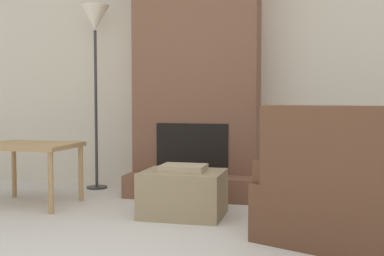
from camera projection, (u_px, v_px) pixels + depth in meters
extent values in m
cube|color=beige|center=(203.00, 64.00, 5.04)|extent=(7.38, 0.06, 2.60)
cube|color=brown|center=(197.00, 63.00, 4.79)|extent=(1.22, 0.45, 2.60)
cube|color=brown|center=(188.00, 187.00, 4.50)|extent=(1.22, 0.29, 0.22)
cube|color=black|center=(192.00, 149.00, 4.62)|extent=(0.70, 0.02, 0.49)
cube|color=#998460|center=(183.00, 194.00, 3.83)|extent=(0.64, 0.51, 0.36)
cube|color=tan|center=(183.00, 168.00, 3.82)|extent=(0.35, 0.28, 0.05)
cube|color=brown|center=(347.00, 209.00, 3.24)|extent=(1.27, 1.30, 0.38)
cube|color=brown|center=(325.00, 179.00, 2.90)|extent=(0.80, 0.50, 0.89)
cube|color=brown|center=(294.00, 191.00, 3.47)|extent=(0.51, 0.90, 0.53)
cube|color=tan|center=(30.00, 145.00, 4.22)|extent=(0.77, 0.61, 0.04)
cylinder|color=tan|center=(51.00, 183.00, 3.90)|extent=(0.04, 0.04, 0.51)
cylinder|color=tan|center=(14.00, 171.00, 4.57)|extent=(0.04, 0.04, 0.51)
cylinder|color=tan|center=(81.00, 173.00, 4.41)|extent=(0.04, 0.04, 0.51)
cylinder|color=#333333|center=(97.00, 187.00, 5.06)|extent=(0.22, 0.22, 0.02)
cylinder|color=#333333|center=(96.00, 109.00, 5.01)|extent=(0.03, 0.03, 1.63)
cone|color=silver|center=(95.00, 18.00, 4.96)|extent=(0.30, 0.30, 0.26)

